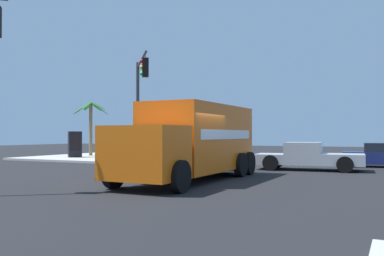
{
  "coord_description": "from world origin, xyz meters",
  "views": [
    {
      "loc": [
        -13.69,
        -6.92,
        1.78
      ],
      "look_at": [
        0.23,
        -0.07,
        2.01
      ],
      "focal_mm": 39.21,
      "sensor_mm": 36.0,
      "label": 1
    }
  ],
  "objects_px": {
    "vending_machine_red": "(105,144)",
    "vending_machine_blue": "(75,144)",
    "delivery_truck": "(192,141)",
    "traffic_light_secondary": "(140,93)",
    "pickup_silver": "(307,155)",
    "palm_tree_far": "(91,117)"
  },
  "relations": [
    {
      "from": "pickup_silver",
      "to": "delivery_truck",
      "type": "bearing_deg",
      "value": 155.09
    },
    {
      "from": "traffic_light_secondary",
      "to": "pickup_silver",
      "type": "relative_size",
      "value": 1.11
    },
    {
      "from": "pickup_silver",
      "to": "palm_tree_far",
      "type": "distance_m",
      "value": 18.06
    },
    {
      "from": "traffic_light_secondary",
      "to": "palm_tree_far",
      "type": "bearing_deg",
      "value": 54.97
    },
    {
      "from": "delivery_truck",
      "to": "vending_machine_red",
      "type": "height_order",
      "value": "delivery_truck"
    },
    {
      "from": "vending_machine_red",
      "to": "vending_machine_blue",
      "type": "xyz_separation_m",
      "value": [
        -1.14,
        1.8,
        0.0
      ]
    },
    {
      "from": "delivery_truck",
      "to": "vending_machine_red",
      "type": "bearing_deg",
      "value": 50.38
    },
    {
      "from": "traffic_light_secondary",
      "to": "vending_machine_red",
      "type": "relative_size",
      "value": 3.21
    },
    {
      "from": "pickup_silver",
      "to": "vending_machine_red",
      "type": "xyz_separation_m",
      "value": [
        3.18,
        15.02,
        0.34
      ]
    },
    {
      "from": "vending_machine_blue",
      "to": "traffic_light_secondary",
      "type": "bearing_deg",
      "value": -114.32
    },
    {
      "from": "traffic_light_secondary",
      "to": "vending_machine_blue",
      "type": "xyz_separation_m",
      "value": [
        3.57,
        7.9,
        -3.01
      ]
    },
    {
      "from": "delivery_truck",
      "to": "palm_tree_far",
      "type": "bearing_deg",
      "value": 52.16
    },
    {
      "from": "traffic_light_secondary",
      "to": "vending_machine_red",
      "type": "height_order",
      "value": "traffic_light_secondary"
    },
    {
      "from": "vending_machine_red",
      "to": "vending_machine_blue",
      "type": "bearing_deg",
      "value": 122.26
    },
    {
      "from": "delivery_truck",
      "to": "pickup_silver",
      "type": "bearing_deg",
      "value": -24.91
    },
    {
      "from": "traffic_light_secondary",
      "to": "pickup_silver",
      "type": "height_order",
      "value": "traffic_light_secondary"
    },
    {
      "from": "vending_machine_red",
      "to": "delivery_truck",
      "type": "bearing_deg",
      "value": -129.62
    },
    {
      "from": "palm_tree_far",
      "to": "delivery_truck",
      "type": "bearing_deg",
      "value": -127.84
    },
    {
      "from": "delivery_truck",
      "to": "vending_machine_blue",
      "type": "height_order",
      "value": "delivery_truck"
    },
    {
      "from": "traffic_light_secondary",
      "to": "vending_machine_blue",
      "type": "height_order",
      "value": "traffic_light_secondary"
    },
    {
      "from": "delivery_truck",
      "to": "traffic_light_secondary",
      "type": "distance_m",
      "value": 8.18
    },
    {
      "from": "vending_machine_blue",
      "to": "palm_tree_far",
      "type": "relative_size",
      "value": 0.44
    }
  ]
}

